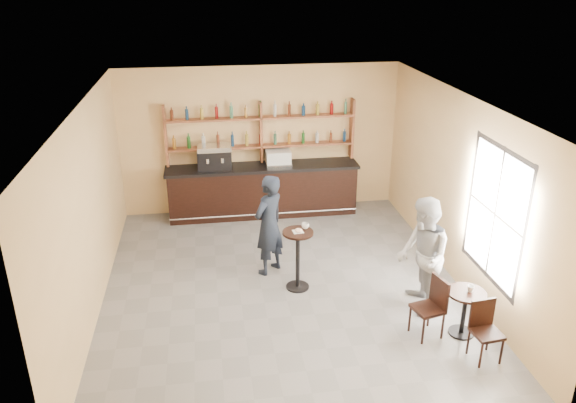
{
  "coord_description": "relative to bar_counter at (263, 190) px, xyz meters",
  "views": [
    {
      "loc": [
        -1.16,
        -8.21,
        5.07
      ],
      "look_at": [
        0.2,
        0.8,
        1.25
      ],
      "focal_mm": 35.0,
      "sensor_mm": 36.0,
      "label": 1
    }
  ],
  "objects": [
    {
      "name": "cup_pedestal",
      "position": [
        0.38,
        -3.09,
        0.55
      ],
      "size": [
        0.15,
        0.15,
        0.1
      ],
      "primitive_type": "imported",
      "rotation": [
        0.0,
        0.0,
        0.31
      ],
      "color": "white",
      "rests_on": "pedestal_table"
    },
    {
      "name": "espresso_machine",
      "position": [
        -1.01,
        0.0,
        0.81
      ],
      "size": [
        0.73,
        0.5,
        0.5
      ],
      "primitive_type": null,
      "rotation": [
        0.0,
        0.0,
        -0.07
      ],
      "color": "black",
      "rests_on": "bar_counter"
    },
    {
      "name": "liquor_bottles",
      "position": [
        0.0,
        0.22,
        1.42
      ],
      "size": [
        3.68,
        0.1,
        1.0
      ],
      "primitive_type": null,
      "color": "#8C5919",
      "rests_on": "shelf_unit"
    },
    {
      "name": "bar_counter",
      "position": [
        0.0,
        0.0,
        0.0
      ],
      "size": [
        4.15,
        0.81,
        1.12
      ],
      "primitive_type": null,
      "color": "black",
      "rests_on": "floor"
    },
    {
      "name": "shelf_unit",
      "position": [
        0.0,
        0.22,
        1.25
      ],
      "size": [
        4.0,
        0.26,
        1.4
      ],
      "primitive_type": null,
      "color": "brown",
      "rests_on": "wall_back"
    },
    {
      "name": "patron_second",
      "position": [
        2.04,
        -4.11,
        0.38
      ],
      "size": [
        0.82,
        1.0,
        1.89
      ],
      "primitive_type": "imported",
      "rotation": [
        0.0,
        0.0,
        -1.69
      ],
      "color": "#96979B",
      "rests_on": "floor"
    },
    {
      "name": "donut",
      "position": [
        0.25,
        -3.2,
        0.52
      ],
      "size": [
        0.13,
        0.13,
        0.04
      ],
      "primitive_type": "torus",
      "rotation": [
        0.0,
        0.0,
        -0.05
      ],
      "color": "#D2814C",
      "rests_on": "napkin"
    },
    {
      "name": "wall_left",
      "position": [
        -3.0,
        -3.15,
        1.04
      ],
      "size": [
        0.0,
        7.0,
        7.0
      ],
      "primitive_type": "plane",
      "rotation": [
        1.57,
        0.0,
        1.57
      ],
      "color": "#E1B980",
      "rests_on": "floor"
    },
    {
      "name": "pastry_case",
      "position": [
        0.34,
        0.0,
        0.72
      ],
      "size": [
        0.59,
        0.5,
        0.33
      ],
      "primitive_type": null,
      "rotation": [
        0.0,
        0.0,
        0.12
      ],
      "color": "silver",
      "rests_on": "bar_counter"
    },
    {
      "name": "wall_back",
      "position": [
        0.0,
        0.35,
        1.04
      ],
      "size": [
        7.0,
        0.0,
        7.0
      ],
      "primitive_type": "plane",
      "rotation": [
        1.57,
        0.0,
        0.0
      ],
      "color": "#E1B980",
      "rests_on": "floor"
    },
    {
      "name": "window_frame",
      "position": [
        2.99,
        -4.35,
        1.14
      ],
      "size": [
        0.04,
        1.7,
        2.1
      ],
      "primitive_type": null,
      "color": "black",
      "rests_on": "wall_right"
    },
    {
      "name": "ceiling",
      "position": [
        0.0,
        -3.15,
        2.64
      ],
      "size": [
        7.0,
        7.0,
        0.0
      ],
      "primitive_type": "plane",
      "rotation": [
        3.14,
        0.0,
        0.0
      ],
      "color": "white",
      "rests_on": "wall_back"
    },
    {
      "name": "wall_right",
      "position": [
        3.0,
        -3.15,
        1.04
      ],
      "size": [
        0.0,
        7.0,
        7.0
      ],
      "primitive_type": "plane",
      "rotation": [
        1.57,
        0.0,
        -1.57
      ],
      "color": "#E1B980",
      "rests_on": "floor"
    },
    {
      "name": "chair_south",
      "position": [
        2.5,
        -5.44,
        -0.13
      ],
      "size": [
        0.41,
        0.41,
        0.87
      ],
      "primitive_type": null,
      "rotation": [
        0.0,
        0.0,
        0.11
      ],
      "color": "black",
      "rests_on": "floor"
    },
    {
      "name": "cup_cafe",
      "position": [
        2.5,
        -4.84,
        0.21
      ],
      "size": [
        0.11,
        0.11,
        0.1
      ],
      "primitive_type": "imported",
      "rotation": [
        0.0,
        0.0,
        0.02
      ],
      "color": "white",
      "rests_on": "cafe_table"
    },
    {
      "name": "cafe_table",
      "position": [
        2.45,
        -4.84,
        -0.2
      ],
      "size": [
        0.6,
        0.6,
        0.72
      ],
      "primitive_type": null,
      "rotation": [
        0.0,
        0.0,
        0.05
      ],
      "color": "black",
      "rests_on": "floor"
    },
    {
      "name": "window_pane",
      "position": [
        3.0,
        -4.35,
        1.14
      ],
      "size": [
        0.0,
        2.0,
        2.0
      ],
      "primitive_type": "plane",
      "rotation": [
        1.57,
        0.0,
        -1.57
      ],
      "color": "white",
      "rests_on": "wall_right"
    },
    {
      "name": "floor",
      "position": [
        0.0,
        -3.15,
        -0.56
      ],
      "size": [
        7.0,
        7.0,
        0.0
      ],
      "primitive_type": "plane",
      "color": "slate",
      "rests_on": "ground"
    },
    {
      "name": "man_main",
      "position": [
        -0.17,
        -2.56,
        0.35
      ],
      "size": [
        0.79,
        0.78,
        1.83
      ],
      "primitive_type": "imported",
      "rotation": [
        0.0,
        0.0,
        3.89
      ],
      "color": "black",
      "rests_on": "floor"
    },
    {
      "name": "wall_front",
      "position": [
        0.0,
        -6.65,
        1.04
      ],
      "size": [
        7.0,
        0.0,
        7.0
      ],
      "primitive_type": "plane",
      "rotation": [
        -1.57,
        0.0,
        0.0
      ],
      "color": "#E1B980",
      "rests_on": "floor"
    },
    {
      "name": "pedestal_table",
      "position": [
        0.24,
        -3.19,
        -0.03
      ],
      "size": [
        0.53,
        0.53,
        1.06
      ],
      "primitive_type": null,
      "rotation": [
        0.0,
        0.0,
        0.04
      ],
      "color": "black",
      "rests_on": "floor"
    },
    {
      "name": "chair_west",
      "position": [
        1.9,
        -4.79,
        -0.1
      ],
      "size": [
        0.48,
        0.48,
        0.93
      ],
      "primitive_type": null,
      "rotation": [
        0.0,
        0.0,
        -1.33
      ],
      "color": "black",
      "rests_on": "floor"
    },
    {
      "name": "napkin",
      "position": [
        0.24,
        -3.19,
        0.5
      ],
      "size": [
        0.19,
        0.19,
        0.0
      ],
      "primitive_type": "cube",
      "rotation": [
        0.0,
        0.0,
        0.11
      ],
      "color": "white",
      "rests_on": "pedestal_table"
    }
  ]
}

